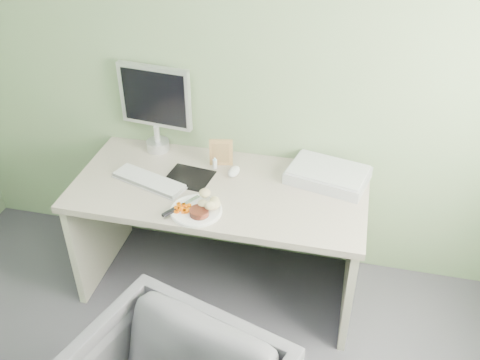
% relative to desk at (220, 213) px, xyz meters
% --- Properties ---
extents(wall_back, '(3.50, 0.00, 3.50)m').
position_rel_desk_xyz_m(wall_back, '(0.00, 0.38, 0.80)').
color(wall_back, gray).
rests_on(wall_back, floor).
extents(desk, '(1.60, 0.75, 0.73)m').
position_rel_desk_xyz_m(desk, '(0.00, 0.00, 0.00)').
color(desk, '#AD9F91').
rests_on(desk, floor).
extents(plate, '(0.27, 0.27, 0.01)m').
position_rel_desk_xyz_m(plate, '(-0.06, -0.24, 0.19)').
color(plate, white).
rests_on(plate, desk).
extents(steak, '(0.11, 0.11, 0.03)m').
position_rel_desk_xyz_m(steak, '(-0.03, -0.28, 0.21)').
color(steak, black).
rests_on(steak, plate).
extents(potato_pile, '(0.12, 0.09, 0.07)m').
position_rel_desk_xyz_m(potato_pile, '(-0.02, -0.21, 0.23)').
color(potato_pile, tan).
rests_on(potato_pile, plate).
extents(carrot_heap, '(0.08, 0.07, 0.04)m').
position_rel_desk_xyz_m(carrot_heap, '(-0.12, -0.27, 0.22)').
color(carrot_heap, '#FF6B05').
rests_on(carrot_heap, plate).
extents(steak_knife, '(0.14, 0.22, 0.02)m').
position_rel_desk_xyz_m(steak_knife, '(-0.15, -0.27, 0.21)').
color(steak_knife, silver).
rests_on(steak_knife, plate).
extents(mousepad, '(0.27, 0.25, 0.00)m').
position_rel_desk_xyz_m(mousepad, '(-0.19, 0.05, 0.18)').
color(mousepad, black).
rests_on(mousepad, desk).
extents(keyboard, '(0.44, 0.25, 0.02)m').
position_rel_desk_xyz_m(keyboard, '(-0.38, -0.05, 0.20)').
color(keyboard, white).
rests_on(keyboard, desk).
extents(computer_mouse, '(0.07, 0.11, 0.04)m').
position_rel_desk_xyz_m(computer_mouse, '(0.05, 0.13, 0.20)').
color(computer_mouse, white).
rests_on(computer_mouse, desk).
extents(photo_frame, '(0.13, 0.04, 0.17)m').
position_rel_desk_xyz_m(photo_frame, '(-0.04, 0.22, 0.27)').
color(photo_frame, '#A3814C').
rests_on(photo_frame, desk).
extents(eyedrop_bottle, '(0.03, 0.03, 0.07)m').
position_rel_desk_xyz_m(eyedrop_bottle, '(-0.07, 0.17, 0.22)').
color(eyedrop_bottle, white).
rests_on(eyedrop_bottle, desk).
extents(scanner, '(0.48, 0.37, 0.07)m').
position_rel_desk_xyz_m(scanner, '(0.57, 0.19, 0.22)').
color(scanner, '#A2A4A9').
rests_on(scanner, desk).
extents(monitor, '(0.44, 0.14, 0.53)m').
position_rel_desk_xyz_m(monitor, '(-0.46, 0.31, 0.48)').
color(monitor, silver).
rests_on(monitor, desk).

